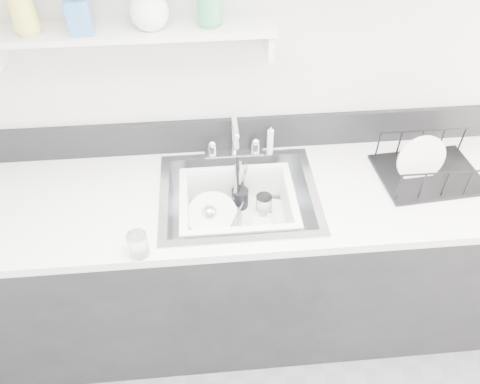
{
  "coord_description": "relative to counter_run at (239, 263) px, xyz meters",
  "views": [
    {
      "loc": [
        -0.12,
        -0.16,
        2.24
      ],
      "look_at": [
        0.0,
        1.14,
        0.98
      ],
      "focal_mm": 35.0,
      "sensor_mm": 36.0,
      "label": 1
    }
  ],
  "objects": [
    {
      "name": "bowl_small",
      "position": [
        0.09,
        -0.05,
        0.32
      ],
      "size": [
        0.13,
        0.13,
        0.04
      ],
      "primitive_type": "imported",
      "rotation": [
        0.0,
        0.0,
        0.19
      ],
      "color": "white",
      "rests_on": "wash_tub"
    },
    {
      "name": "counter_run",
      "position": [
        0.0,
        0.0,
        0.0
      ],
      "size": [
        3.2,
        0.62,
        0.92
      ],
      "color": "black",
      "rests_on": "ground"
    },
    {
      "name": "tumbler_in_tub",
      "position": [
        0.11,
        0.03,
        0.36
      ],
      "size": [
        0.08,
        0.08,
        0.1
      ],
      "primitive_type": "cylinder",
      "rotation": [
        0.0,
        0.0,
        0.22
      ],
      "color": "white",
      "rests_on": "wash_tub"
    },
    {
      "name": "plate_stack",
      "position": [
        -0.1,
        -0.01,
        0.33
      ],
      "size": [
        0.26,
        0.25,
        0.1
      ],
      "rotation": [
        0.0,
        0.0,
        -0.29
      ],
      "color": "white",
      "rests_on": "wash_tub"
    },
    {
      "name": "wall_shelf",
      "position": [
        -0.35,
        0.23,
        1.05
      ],
      "size": [
        1.0,
        0.16,
        0.12
      ],
      "color": "silver",
      "rests_on": "room_shell"
    },
    {
      "name": "utensil_cup",
      "position": [
        0.01,
        0.09,
        0.36
      ],
      "size": [
        0.07,
        0.07,
        0.24
      ],
      "rotation": [
        0.0,
        0.0,
        0.29
      ],
      "color": "black",
      "rests_on": "wash_tub"
    },
    {
      "name": "soap_bottle_b",
      "position": [
        -0.51,
        0.21,
        1.16
      ],
      "size": [
        0.08,
        0.09,
        0.17
      ],
      "primitive_type": "imported",
      "rotation": [
        0.0,
        0.0,
        0.09
      ],
      "color": "#3A74B3",
      "rests_on": "wall_shelf"
    },
    {
      "name": "side_sprayer",
      "position": [
        0.16,
        0.25,
        0.53
      ],
      "size": [
        0.03,
        0.03,
        0.14
      ],
      "primitive_type": "cylinder",
      "color": "white",
      "rests_on": "counter_run"
    },
    {
      "name": "room_shell",
      "position": [
        0.0,
        -0.8,
        1.22
      ],
      "size": [
        3.5,
        3.0,
        2.6
      ],
      "color": "silver",
      "rests_on": "ground"
    },
    {
      "name": "soap_bottle_c",
      "position": [
        -0.28,
        0.22,
        1.16
      ],
      "size": [
        0.15,
        0.15,
        0.17
      ],
      "primitive_type": "imported",
      "rotation": [
        0.0,
        0.0,
        -0.12
      ],
      "color": "white",
      "rests_on": "wall_shelf"
    },
    {
      "name": "dish_rack",
      "position": [
        0.81,
        0.04,
        0.53
      ],
      "size": [
        0.44,
        0.34,
        0.15
      ],
      "primitive_type": null,
      "rotation": [
        0.0,
        0.0,
        0.08
      ],
      "color": "black",
      "rests_on": "counter_run"
    },
    {
      "name": "faucet",
      "position": [
        0.0,
        0.25,
        0.52
      ],
      "size": [
        0.26,
        0.18,
        0.23
      ],
      "color": "silver",
      "rests_on": "counter_run"
    },
    {
      "name": "soap_bottle_a",
      "position": [
        -0.69,
        0.22,
        1.19
      ],
      "size": [
        0.11,
        0.11,
        0.23
      ],
      "primitive_type": "imported",
      "rotation": [
        0.0,
        0.0,
        0.31
      ],
      "color": "#E6DF56",
      "rests_on": "wall_shelf"
    },
    {
      "name": "wash_tub",
      "position": [
        -0.01,
        -0.02,
        0.38
      ],
      "size": [
        0.55,
        0.48,
        0.18
      ],
      "primitive_type": null,
      "rotation": [
        0.0,
        0.0,
        -0.25
      ],
      "color": "white",
      "rests_on": "sink"
    },
    {
      "name": "ladle",
      "position": [
        -0.06,
        -0.03,
        0.35
      ],
      "size": [
        0.29,
        0.18,
        0.08
      ],
      "primitive_type": null,
      "rotation": [
        0.0,
        0.0,
        -0.33
      ],
      "color": "silver",
      "rests_on": "wash_tub"
    },
    {
      "name": "sink",
      "position": [
        0.0,
        0.0,
        0.37
      ],
      "size": [
        0.64,
        0.52,
        0.2
      ],
      "primitive_type": null,
      "color": "silver",
      "rests_on": "counter_run"
    },
    {
      "name": "tumbler_counter",
      "position": [
        -0.38,
        -0.27,
        0.51
      ],
      "size": [
        0.09,
        0.09,
        0.1
      ],
      "primitive_type": "cylinder",
      "rotation": [
        0.0,
        0.0,
        0.33
      ],
      "color": "white",
      "rests_on": "counter_run"
    },
    {
      "name": "backsplash",
      "position": [
        0.0,
        0.3,
        0.54
      ],
      "size": [
        3.2,
        0.02,
        0.16
      ],
      "primitive_type": "cube",
      "color": "black",
      "rests_on": "counter_run"
    }
  ]
}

